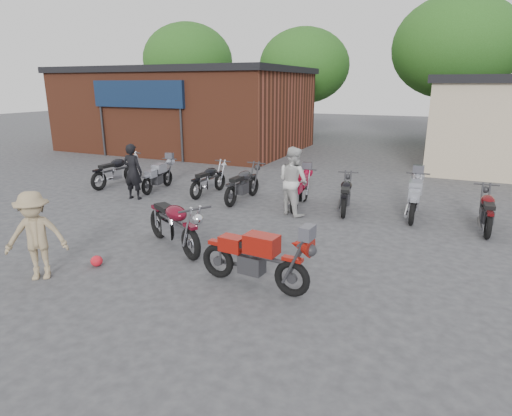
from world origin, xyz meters
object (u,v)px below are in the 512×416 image
at_px(row_bike_5, 346,192).
at_px(row_bike_3, 243,182).
at_px(sportbike, 255,255).
at_px(row_bike_2, 209,178).
at_px(row_bike_4, 300,189).
at_px(row_bike_7, 487,209).
at_px(row_bike_6, 415,196).
at_px(person_light, 293,181).
at_px(person_dark, 133,172).
at_px(helmet, 97,261).
at_px(person_tan, 36,236).
at_px(row_bike_1, 158,175).
at_px(row_bike_0, 116,169).
at_px(vintage_motorcycle, 174,221).

bearing_deg(row_bike_5, row_bike_3, 84.07).
xyz_separation_m(sportbike, row_bike_2, (-4.07, 5.37, -0.05)).
height_order(row_bike_4, row_bike_7, row_bike_7).
bearing_deg(row_bike_6, row_bike_5, 93.96).
bearing_deg(person_light, row_bike_7, -143.75).
height_order(person_dark, row_bike_6, person_dark).
bearing_deg(person_light, row_bike_5, -116.26).
xyz_separation_m(helmet, row_bike_3, (0.48, 5.59, 0.47)).
bearing_deg(sportbike, person_tan, -155.82).
height_order(row_bike_6, row_bike_7, row_bike_6).
bearing_deg(row_bike_1, row_bike_4, -96.22).
bearing_deg(row_bike_2, row_bike_3, -96.97).
bearing_deg(person_light, person_dark, 33.57).
xyz_separation_m(helmet, row_bike_2, (-0.86, 5.83, 0.44)).
relative_size(row_bike_0, row_bike_7, 1.09).
bearing_deg(vintage_motorcycle, row_bike_2, 140.93).
xyz_separation_m(row_bike_1, row_bike_4, (5.00, -0.01, 0.01)).
xyz_separation_m(row_bike_1, row_bike_2, (1.86, 0.18, 0.02)).
bearing_deg(row_bike_4, row_bike_5, -88.98).
bearing_deg(row_bike_3, vintage_motorcycle, -172.31).
distance_m(row_bike_0, row_bike_4, 6.72).
xyz_separation_m(row_bike_0, row_bike_1, (1.72, 0.09, -0.07)).
bearing_deg(row_bike_2, person_dark, 131.11).
relative_size(person_tan, row_bike_1, 0.91).
relative_size(person_dark, row_bike_6, 0.86).
bearing_deg(person_dark, vintage_motorcycle, 134.78).
bearing_deg(vintage_motorcycle, person_light, 97.05).
height_order(person_dark, row_bike_1, person_dark).
bearing_deg(row_bike_2, row_bike_6, -85.24).
relative_size(vintage_motorcycle, person_light, 1.18).
bearing_deg(row_bike_3, row_bike_1, 91.11).
bearing_deg(row_bike_5, sportbike, 166.43).
relative_size(vintage_motorcycle, row_bike_6, 1.10).
relative_size(vintage_motorcycle, row_bike_5, 1.19).
relative_size(vintage_motorcycle, person_dark, 1.28).
bearing_deg(person_light, helmet, 92.74).
distance_m(row_bike_0, row_bike_2, 3.59).
height_order(helmet, person_light, person_light).
distance_m(person_dark, row_bike_3, 3.41).
xyz_separation_m(vintage_motorcycle, row_bike_2, (-1.73, 4.43, -0.09)).
height_order(row_bike_4, row_bike_6, row_bike_6).
distance_m(person_tan, row_bike_3, 6.50).
bearing_deg(row_bike_3, row_bike_0, 92.55).
height_order(sportbike, person_dark, person_dark).
bearing_deg(row_bike_1, row_bike_2, -90.58).
distance_m(row_bike_5, row_bike_6, 1.81).
bearing_deg(person_tan, sportbike, -17.33).
xyz_separation_m(helmet, person_light, (2.32, 4.89, 0.82)).
bearing_deg(person_light, row_bike_2, 11.65).
distance_m(row_bike_3, row_bike_7, 6.58).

